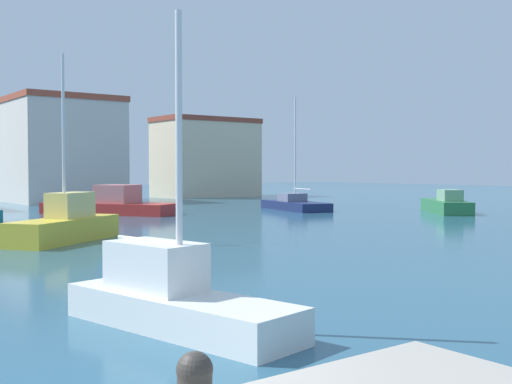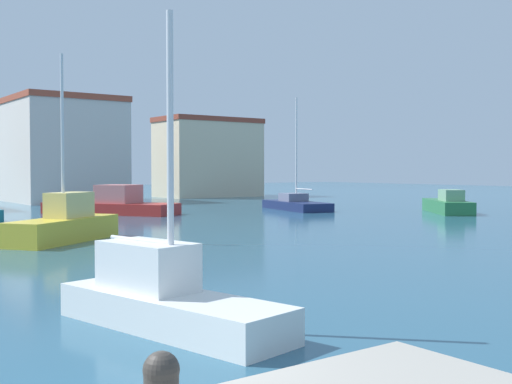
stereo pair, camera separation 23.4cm
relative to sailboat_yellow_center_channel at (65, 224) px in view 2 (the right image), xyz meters
The scene contains 8 objects.
water 8.47m from the sailboat_yellow_center_channel, ahead, with size 160.00×160.00×0.00m, color #285670.
sailboat_yellow_center_channel is the anchor object (origin of this frame).
sailboat_navy_outer_mooring 22.15m from the sailboat_yellow_center_channel, 25.93° to the left, with size 3.82×7.07×7.84m.
motorboat_green_mid_harbor 25.88m from the sailboat_yellow_center_channel, ahead, with size 5.40×6.09×1.54m.
motorboat_red_far_left 15.49m from the sailboat_yellow_center_channel, 59.58° to the left, with size 7.01×8.77×1.86m.
sailboat_white_distant_east 14.82m from the sailboat_yellow_center_channel, 102.90° to the right, with size 2.41×5.07×5.63m.
warehouse_block 32.48m from the sailboat_yellow_center_channel, 70.53° to the left, with size 8.73×9.38×9.08m.
harbor_office 41.16m from the sailboat_yellow_center_channel, 50.09° to the left, with size 10.31×5.93×8.10m.
Camera 2 is at (-2.05, -5.74, 2.85)m, focal length 44.68 mm.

